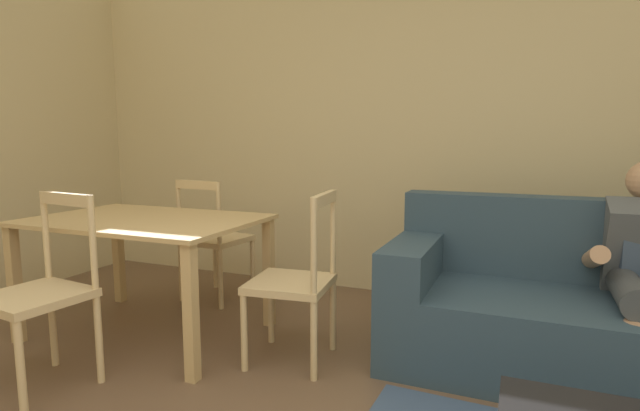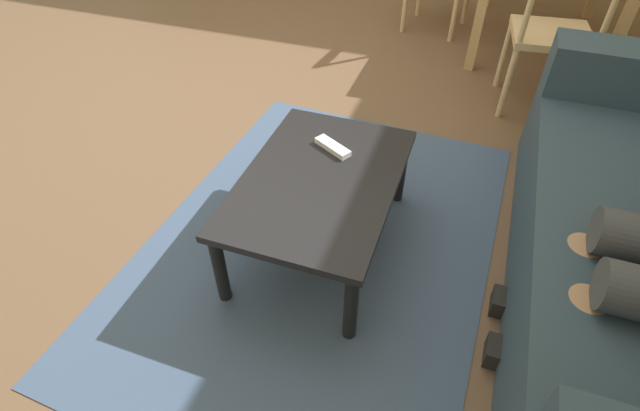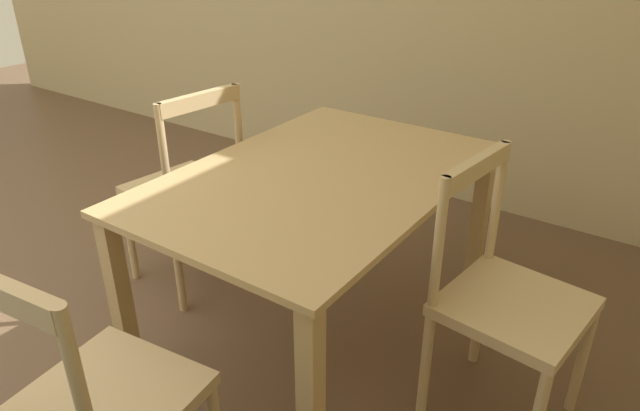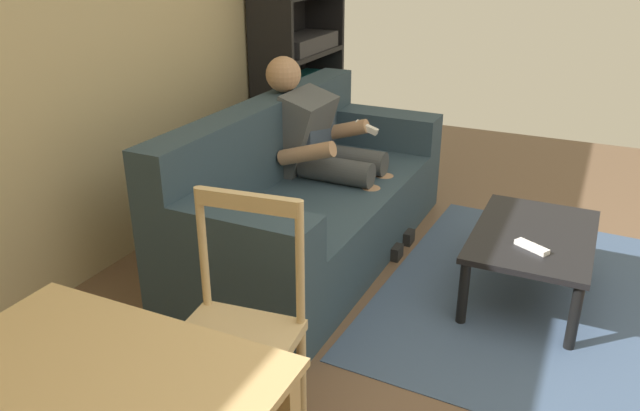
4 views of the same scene
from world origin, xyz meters
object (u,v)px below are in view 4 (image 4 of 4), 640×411
object	(u,v)px
person_lounging	(322,148)
bookshelf	(298,79)
couch	(307,200)
tv_remote	(532,247)
coffee_table	(533,241)
dining_chair_facing_couch	(234,337)

from	to	relation	value
person_lounging	bookshelf	size ratio (longest dim) A/B	0.61
person_lounging	couch	bearing A→B (deg)	-176.17
couch	tv_remote	world-z (taller)	couch
person_lounging	coffee_table	size ratio (longest dim) A/B	1.26
coffee_table	tv_remote	size ratio (longest dim) A/B	5.10
coffee_table	couch	bearing A→B (deg)	90.68
person_lounging	dining_chair_facing_couch	xyz separation A→B (m)	(-1.72, -0.46, -0.13)
couch	dining_chair_facing_couch	bearing A→B (deg)	-163.34
bookshelf	dining_chair_facing_couch	xyz separation A→B (m)	(-2.86, -1.20, -0.26)
couch	coffee_table	xyz separation A→B (m)	(0.02, -1.27, -0.01)
coffee_table	bookshelf	size ratio (longest dim) A/B	0.48
person_lounging	bookshelf	world-z (taller)	bookshelf
bookshelf	tv_remote	bearing A→B (deg)	-127.27
couch	coffee_table	distance (m)	1.27
coffee_table	tv_remote	xyz separation A→B (m)	(-0.19, -0.01, 0.06)
dining_chair_facing_couch	couch	bearing A→B (deg)	16.66
couch	coffee_table	bearing A→B (deg)	-89.32
bookshelf	dining_chair_facing_couch	size ratio (longest dim) A/B	1.94
tv_remote	bookshelf	world-z (taller)	bookshelf
tv_remote	dining_chair_facing_couch	distance (m)	1.56
person_lounging	tv_remote	bearing A→B (deg)	-107.39
couch	tv_remote	size ratio (longest dim) A/B	12.25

